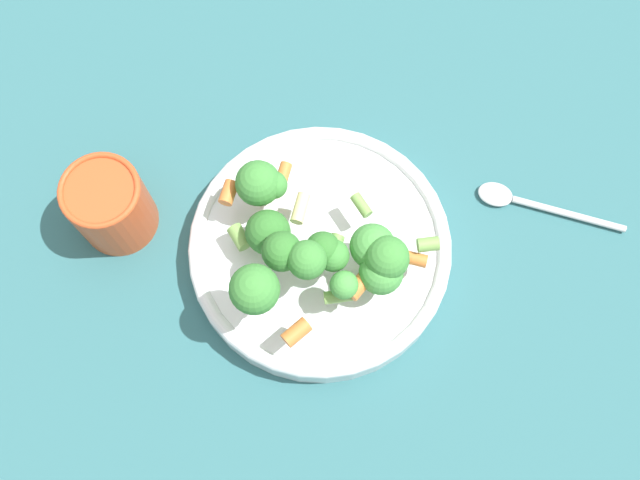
# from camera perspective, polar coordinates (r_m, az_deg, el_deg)

# --- Properties ---
(ground_plane) EXTENTS (3.00, 3.00, 0.00)m
(ground_plane) POSITION_cam_1_polar(r_m,az_deg,el_deg) (0.75, -0.00, -1.20)
(ground_plane) COLOR #2D6066
(bowl) EXTENTS (0.26, 0.26, 0.04)m
(bowl) POSITION_cam_1_polar(r_m,az_deg,el_deg) (0.73, -0.00, -0.73)
(bowl) COLOR silver
(bowl) RESTS_ON ground_plane
(pasta_salad) EXTENTS (0.18, 0.19, 0.09)m
(pasta_salad) POSITION_cam_1_polar(r_m,az_deg,el_deg) (0.67, -0.31, -0.56)
(pasta_salad) COLOR #8CB766
(pasta_salad) RESTS_ON bowl
(cup) EXTENTS (0.08, 0.08, 0.09)m
(cup) POSITION_cam_1_polar(r_m,az_deg,el_deg) (0.75, -15.71, 2.58)
(cup) COLOR #CC4C23
(cup) RESTS_ON ground_plane
(spoon) EXTENTS (0.13, 0.11, 0.01)m
(spoon) POSITION_cam_1_polar(r_m,az_deg,el_deg) (0.80, 15.21, 2.83)
(spoon) COLOR silver
(spoon) RESTS_ON ground_plane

